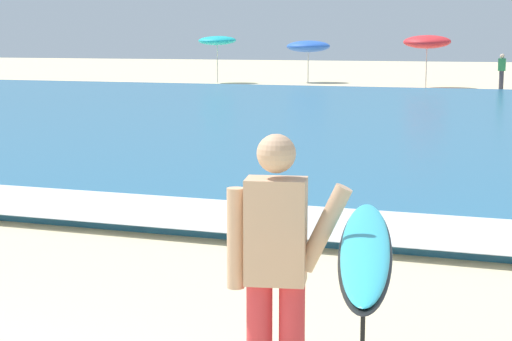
{
  "coord_description": "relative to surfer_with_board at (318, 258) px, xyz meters",
  "views": [
    {
      "loc": [
        3.26,
        -3.01,
        2.25
      ],
      "look_at": [
        0.83,
        3.88,
        1.1
      ],
      "focal_mm": 59.0,
      "sensor_mm": 36.0,
      "label": 1
    }
  ],
  "objects": [
    {
      "name": "beach_umbrella_2",
      "position": [
        -4.31,
        34.66,
        1.05
      ],
      "size": [
        2.15,
        2.18,
        2.45
      ],
      "color": "beige",
      "rests_on": "ground"
    },
    {
      "name": "beach_umbrella_0",
      "position": [
        -14.93,
        35.42,
        1.1
      ],
      "size": [
        1.91,
        1.93,
        2.4
      ],
      "color": "beige",
      "rests_on": "ground"
    },
    {
      "name": "beach_umbrella_1",
      "position": [
        -10.68,
        37.28,
        0.8
      ],
      "size": [
        2.21,
        2.22,
        2.15
      ],
      "color": "beige",
      "rests_on": "ground"
    },
    {
      "name": "sea",
      "position": [
        -2.07,
        18.18,
        -0.96
      ],
      "size": [
        120.0,
        28.0,
        0.14
      ],
      "primitive_type": "cube",
      "color": "teal",
      "rests_on": "ground"
    },
    {
      "name": "surf_foam",
      "position": [
        -2.07,
        4.78,
        -0.89
      ],
      "size": [
        120.0,
        1.73,
        0.01
      ],
      "primitive_type": "cube",
      "color": "white",
      "rests_on": "sea"
    },
    {
      "name": "beachgoer_near_row_mid",
      "position": [
        -0.94,
        33.86,
        -0.19
      ],
      "size": [
        0.32,
        0.2,
        1.58
      ],
      "color": "#383842",
      "rests_on": "ground"
    },
    {
      "name": "surfer_with_board",
      "position": [
        0.0,
        0.0,
        0.0
      ],
      "size": [
        1.18,
        2.71,
        1.73
      ],
      "color": "red",
      "rests_on": "ground"
    }
  ]
}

